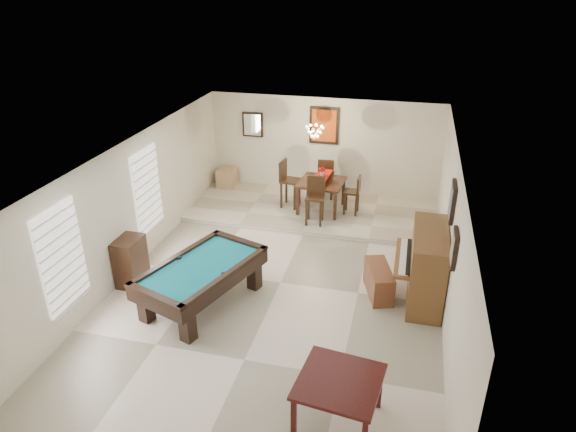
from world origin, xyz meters
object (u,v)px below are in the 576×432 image
at_px(flower_vase, 322,172).
at_px(dining_chair_west, 291,184).
at_px(apothecary_chest, 131,261).
at_px(upright_piano, 418,265).
at_px(dining_chair_south, 315,201).
at_px(dining_table, 321,193).
at_px(chandelier, 315,127).
at_px(dining_chair_north, 326,178).
at_px(dining_chair_east, 352,195).
at_px(pool_table, 202,285).
at_px(piano_bench, 379,281).
at_px(square_table, 338,401).
at_px(corner_bench, 227,178).

relative_size(flower_vase, dining_chair_west, 0.20).
bearing_deg(apothecary_chest, dining_chair_west, 60.98).
relative_size(upright_piano, dining_chair_south, 1.48).
bearing_deg(dining_table, chandelier, -167.93).
relative_size(dining_chair_north, dining_chair_east, 1.13).
distance_m(flower_vase, dining_chair_north, 0.91).
bearing_deg(pool_table, chandelier, 93.32).
relative_size(flower_vase, dining_chair_south, 0.22).
relative_size(dining_chair_east, chandelier, 1.60).
bearing_deg(dining_chair_north, piano_bench, 109.14).
bearing_deg(chandelier, dining_chair_west, 173.78).
distance_m(upright_piano, apothecary_chest, 5.35).
height_order(pool_table, dining_chair_east, dining_chair_east).
relative_size(pool_table, dining_chair_north, 2.14).
relative_size(pool_table, dining_chair_east, 2.41).
relative_size(pool_table, dining_table, 2.19).
bearing_deg(square_table, corner_bench, 119.86).
height_order(dining_chair_west, chandelier, chandelier).
distance_m(apothecary_chest, dining_table, 4.90).
bearing_deg(pool_table, upright_piano, 35.77).
relative_size(flower_vase, corner_bench, 0.44).
relative_size(upright_piano, flower_vase, 6.83).
relative_size(square_table, flower_vase, 4.36).
bearing_deg(dining_chair_north, chandelier, 74.47).
height_order(flower_vase, corner_bench, flower_vase).
bearing_deg(dining_chair_south, dining_table, 86.01).
height_order(dining_table, dining_chair_south, dining_chair_south).
bearing_deg(dining_chair_north, flower_vase, 87.27).
xyz_separation_m(dining_chair_south, dining_chair_north, (-0.01, 1.55, -0.01)).
bearing_deg(corner_bench, dining_chair_north, -2.35).
relative_size(pool_table, dining_chair_south, 2.08).
height_order(square_table, dining_chair_south, dining_chair_south).
relative_size(dining_table, flower_vase, 4.38).
bearing_deg(dining_chair_south, chandelier, 100.40).
distance_m(upright_piano, piano_bench, 0.78).
xyz_separation_m(dining_chair_north, corner_bench, (-2.74, 0.11, -0.29)).
height_order(flower_vase, dining_chair_north, flower_vase).
height_order(piano_bench, chandelier, chandelier).
bearing_deg(flower_vase, dining_chair_east, -1.59).
xyz_separation_m(square_table, dining_chair_north, (-1.42, 7.12, 0.30)).
bearing_deg(dining_chair_south, dining_chair_east, 41.49).
height_order(piano_bench, dining_chair_east, dining_chair_east).
height_order(upright_piano, flower_vase, upright_piano).
relative_size(square_table, apothecary_chest, 1.11).
relative_size(dining_table, corner_bench, 1.91).
distance_m(piano_bench, dining_chair_south, 2.95).
relative_size(pool_table, dining_chair_west, 1.95).
height_order(dining_chair_south, dining_chair_west, dining_chair_west).
height_order(piano_bench, apothecary_chest, apothecary_chest).
distance_m(flower_vase, dining_chair_west, 0.87).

